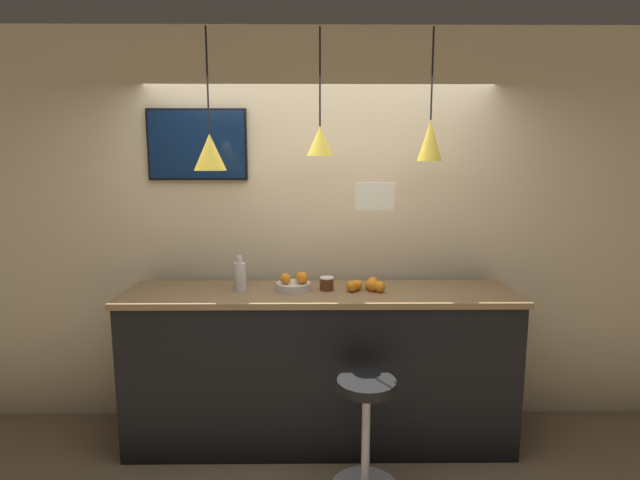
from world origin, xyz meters
The scene contains 12 objects.
back_wall centered at (0.00, 1.01, 1.45)m, with size 8.00×0.06×2.90m.
service_counter centered at (0.00, 0.60, 0.55)m, with size 2.65×0.61×1.09m.
bar_stool centered at (0.27, 0.05, 0.46)m, with size 0.41×0.41×0.70m.
fruit_bowl centered at (-0.17, 0.62, 1.14)m, with size 0.23×0.23×0.13m.
orange_pile centered at (0.32, 0.60, 1.13)m, with size 0.26×0.19×0.08m.
juice_bottle centered at (-0.54, 0.62, 1.19)m, with size 0.08×0.08×0.24m.
spread_jar centered at (0.05, 0.62, 1.14)m, with size 0.10×0.10×0.09m.
pendant_lamp_left centered at (-0.72, 0.63, 2.02)m, with size 0.21×0.21×0.90m.
pendant_lamp_middle centered at (0.00, 0.63, 2.09)m, with size 0.17×0.17×0.81m.
pendant_lamp_right centered at (0.72, 0.63, 2.10)m, with size 0.16×0.16×0.84m.
mounted_tv centered at (-0.88, 0.96, 2.08)m, with size 0.71×0.04×0.51m.
hanging_menu_board centered at (0.33, 0.37, 1.75)m, with size 0.24×0.01×0.17m.
Camera 1 is at (-0.03, -2.68, 1.97)m, focal length 28.00 mm.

